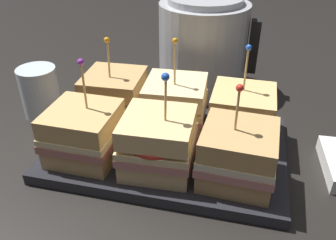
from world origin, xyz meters
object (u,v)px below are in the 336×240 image
at_px(sandwich_front_left, 84,133).
at_px(kettle_steel, 203,45).
at_px(sandwich_back_center, 176,105).
at_px(sandwich_back_right, 242,114).
at_px(sandwich_front_right, 238,155).
at_px(sandwich_front_center, 160,143).
at_px(sandwich_back_left, 115,97).
at_px(drinking_glass, 40,92).
at_px(serving_platter, 168,148).

relative_size(sandwich_front_left, kettle_steel, 0.73).
distance_m(sandwich_back_center, sandwich_back_right, 0.11).
distance_m(sandwich_front_left, sandwich_front_right, 0.22).
height_order(sandwich_front_center, sandwich_back_center, sandwich_back_center).
bearing_deg(sandwich_front_center, sandwich_front_right, 0.79).
height_order(sandwich_back_left, drinking_glass, sandwich_back_left).
height_order(sandwich_back_right, kettle_steel, kettle_steel).
relative_size(sandwich_front_left, sandwich_back_right, 1.00).
height_order(sandwich_front_center, sandwich_back_left, same).
relative_size(serving_platter, sandwich_back_left, 2.44).
distance_m(sandwich_back_left, sandwich_back_right, 0.22).
distance_m(sandwich_back_center, drinking_glass, 0.26).
bearing_deg(serving_platter, kettle_steel, 86.78).
xyz_separation_m(serving_platter, sandwich_front_right, (0.11, -0.06, 0.05)).
xyz_separation_m(sandwich_back_left, kettle_steel, (0.12, 0.20, 0.03)).
height_order(serving_platter, sandwich_front_center, sandwich_front_center).
height_order(sandwich_back_left, sandwich_back_center, sandwich_back_center).
distance_m(serving_platter, sandwich_front_left, 0.14).
xyz_separation_m(sandwich_front_right, sandwich_back_center, (-0.11, 0.11, 0.00)).
bearing_deg(sandwich_front_left, serving_platter, 27.25).
bearing_deg(sandwich_back_left, sandwich_front_center, -46.18).
height_order(sandwich_front_left, sandwich_back_right, same).
distance_m(sandwich_front_left, sandwich_back_center, 0.16).
relative_size(sandwich_back_center, sandwich_back_right, 1.04).
bearing_deg(sandwich_front_center, serving_platter, 93.02).
relative_size(sandwich_front_center, sandwich_back_center, 0.95).
bearing_deg(sandwich_back_right, sandwich_front_center, -133.50).
bearing_deg(sandwich_front_center, drinking_glass, 154.68).
xyz_separation_m(sandwich_front_left, sandwich_back_left, (0.01, 0.11, 0.00)).
height_order(kettle_steel, drinking_glass, kettle_steel).
bearing_deg(sandwich_back_center, sandwich_front_right, -45.36).
bearing_deg(drinking_glass, sandwich_back_left, -3.13).
distance_m(sandwich_front_left, kettle_steel, 0.34).
bearing_deg(sandwich_front_center, kettle_steel, 87.96).
bearing_deg(kettle_steel, sandwich_front_center, -92.04).
distance_m(sandwich_front_right, sandwich_back_right, 0.11).
distance_m(kettle_steel, drinking_glass, 0.34).
bearing_deg(sandwich_front_left, sandwich_back_left, 87.40).
bearing_deg(sandwich_front_left, sandwich_front_center, -0.65).
bearing_deg(sandwich_back_left, kettle_steel, 58.39).
relative_size(sandwich_back_center, kettle_steel, 0.76).
bearing_deg(serving_platter, sandwich_front_right, -27.78).
relative_size(sandwich_front_center, sandwich_back_left, 1.00).
height_order(sandwich_front_right, sandwich_back_center, sandwich_back_center).
bearing_deg(sandwich_back_left, sandwich_back_center, -2.13).
relative_size(sandwich_front_center, sandwich_back_right, 0.98).
relative_size(sandwich_back_right, kettle_steel, 0.73).
height_order(serving_platter, sandwich_back_left, sandwich_back_left).
distance_m(sandwich_back_left, sandwich_back_center, 0.11).
height_order(sandwich_back_center, kettle_steel, kettle_steel).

